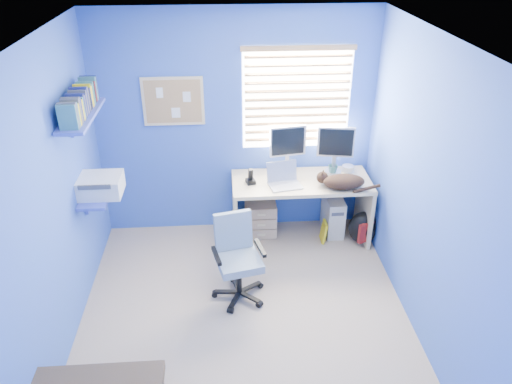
{
  "coord_description": "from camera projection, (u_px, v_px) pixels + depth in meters",
  "views": [
    {
      "loc": [
        -0.15,
        -3.48,
        3.22
      ],
      "look_at": [
        0.15,
        0.65,
        0.95
      ],
      "focal_mm": 35.0,
      "sensor_mm": 36.0,
      "label": 1
    }
  ],
  "objects": [
    {
      "name": "monitor_left",
      "position": [
        287.0,
        149.0,
        5.46
      ],
      "size": [
        0.41,
        0.18,
        0.54
      ],
      "primitive_type": "cube",
      "rotation": [
        0.0,
        0.0,
        0.16
      ],
      "color": "silver",
      "rests_on": "desk"
    },
    {
      "name": "desk",
      "position": [
        300.0,
        210.0,
        5.56
      ],
      "size": [
        1.5,
        0.65,
        0.74
      ],
      "primitive_type": "cube",
      "color": "beige",
      "rests_on": "floor"
    },
    {
      "name": "yellow_book",
      "position": [
        324.0,
        232.0,
        5.63
      ],
      "size": [
        0.03,
        0.17,
        0.24
      ],
      "primitive_type": "cube",
      "color": "yellow",
      "rests_on": "floor"
    },
    {
      "name": "window_blinds",
      "position": [
        297.0,
        99.0,
        5.27
      ],
      "size": [
        1.15,
        0.05,
        1.1
      ],
      "color": "white",
      "rests_on": "ground"
    },
    {
      "name": "wall_front",
      "position": [
        258.0,
        350.0,
        2.6
      ],
      "size": [
        3.0,
        0.01,
        2.5
      ],
      "primitive_type": "cube",
      "color": "blue",
      "rests_on": "ground"
    },
    {
      "name": "corkboard",
      "position": [
        173.0,
        101.0,
        5.2
      ],
      "size": [
        0.64,
        0.02,
        0.52
      ],
      "color": "beige",
      "rests_on": "ground"
    },
    {
      "name": "wall_left",
      "position": [
        52.0,
        206.0,
        3.91
      ],
      "size": [
        0.01,
        3.2,
        2.5
      ],
      "primitive_type": "cube",
      "color": "blue",
      "rests_on": "ground"
    },
    {
      "name": "wall_right",
      "position": [
        425.0,
        192.0,
        4.09
      ],
      "size": [
        0.01,
        3.2,
        2.5
      ],
      "primitive_type": "cube",
      "color": "blue",
      "rests_on": "ground"
    },
    {
      "name": "monitor_right",
      "position": [
        335.0,
        150.0,
        5.44
      ],
      "size": [
        0.41,
        0.19,
        0.54
      ],
      "primitive_type": "cube",
      "rotation": [
        0.0,
        0.0,
        -0.17
      ],
      "color": "silver",
      "rests_on": "desk"
    },
    {
      "name": "cat",
      "position": [
        344.0,
        182.0,
        5.19
      ],
      "size": [
        0.49,
        0.38,
        0.16
      ],
      "primitive_type": "ellipsoid",
      "rotation": [
        0.0,
        0.0,
        -0.4
      ],
      "color": "black",
      "rests_on": "desk"
    },
    {
      "name": "floor",
      "position": [
        245.0,
        316.0,
        4.6
      ],
      "size": [
        3.0,
        3.2,
        0.0
      ],
      "primitive_type": "cube",
      "color": "tan",
      "rests_on": "ground"
    },
    {
      "name": "wall_shelves",
      "position": [
        89.0,
        145.0,
        4.48
      ],
      "size": [
        0.42,
        0.9,
        1.05
      ],
      "color": "#404FBE",
      "rests_on": "ground"
    },
    {
      "name": "backpack",
      "position": [
        363.0,
        228.0,
        5.57
      ],
      "size": [
        0.41,
        0.37,
        0.39
      ],
      "primitive_type": "ellipsoid",
      "rotation": [
        0.0,
        0.0,
        0.43
      ],
      "color": "black",
      "rests_on": "floor"
    },
    {
      "name": "tower_pc",
      "position": [
        333.0,
        214.0,
        5.76
      ],
      "size": [
        0.2,
        0.44,
        0.45
      ],
      "primitive_type": "cube",
      "rotation": [
        0.0,
        0.0,
        0.02
      ],
      "color": "beige",
      "rests_on": "floor"
    },
    {
      "name": "wall_back",
      "position": [
        236.0,
        126.0,
        5.4
      ],
      "size": [
        3.0,
        0.01,
        2.5
      ],
      "primitive_type": "cube",
      "color": "blue",
      "rests_on": "ground"
    },
    {
      "name": "mug",
      "position": [
        333.0,
        170.0,
        5.5
      ],
      "size": [
        0.1,
        0.09,
        0.1
      ],
      "primitive_type": "imported",
      "color": "#366F70",
      "rests_on": "desk"
    },
    {
      "name": "office_chair",
      "position": [
        238.0,
        268.0,
        4.73
      ],
      "size": [
        0.58,
        0.58,
        0.83
      ],
      "color": "black",
      "rests_on": "floor"
    },
    {
      "name": "phone",
      "position": [
        251.0,
        176.0,
        5.29
      ],
      "size": [
        0.11,
        0.13,
        0.17
      ],
      "primitive_type": "cube",
      "rotation": [
        0.0,
        0.0,
        0.24
      ],
      "color": "black",
      "rests_on": "desk"
    },
    {
      "name": "laptop",
      "position": [
        285.0,
        177.0,
        5.22
      ],
      "size": [
        0.37,
        0.32,
        0.22
      ],
      "primitive_type": "cube",
      "rotation": [
        0.0,
        0.0,
        0.2
      ],
      "color": "silver",
      "rests_on": "desk"
    },
    {
      "name": "drawer_boxes",
      "position": [
        261.0,
        218.0,
        5.72
      ],
      "size": [
        0.35,
        0.28,
        0.41
      ],
      "primitive_type": "cube",
      "color": "tan",
      "rests_on": "floor"
    },
    {
      "name": "ceiling",
      "position": [
        241.0,
        40.0,
        3.4
      ],
      "size": [
        3.0,
        3.2,
        0.0
      ],
      "primitive_type": "cube",
      "color": "white",
      "rests_on": "wall_back"
    },
    {
      "name": "cd_spindle",
      "position": [
        348.0,
        169.0,
        5.56
      ],
      "size": [
        0.13,
        0.13,
        0.07
      ],
      "primitive_type": "cylinder",
      "color": "silver",
      "rests_on": "desk"
    }
  ]
}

